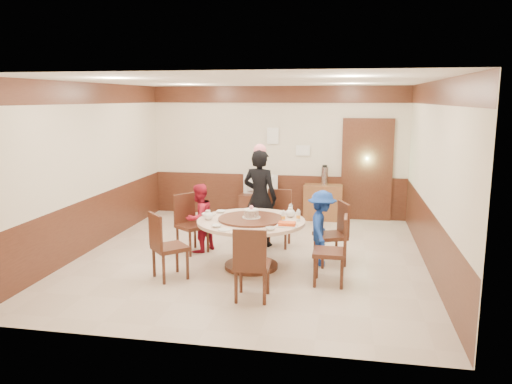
% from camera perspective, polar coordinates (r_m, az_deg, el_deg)
% --- Properties ---
extents(room, '(6.00, 6.04, 2.84)m').
position_cam_1_polar(room, '(7.94, -0.50, 0.04)').
color(room, beige).
rests_on(room, ground).
extents(banquet_table, '(1.62, 1.62, 0.78)m').
position_cam_1_polar(banquet_table, '(7.54, -0.55, -4.79)').
color(banquet_table, '#462215').
rests_on(banquet_table, ground).
extents(chair_0, '(0.58, 0.58, 0.97)m').
position_cam_1_polar(chair_0, '(7.86, 8.60, -6.00)').
color(chair_0, '#462215').
rests_on(chair_0, ground).
extents(chair_1, '(0.46, 0.47, 0.97)m').
position_cam_1_polar(chair_1, '(8.73, 2.47, -4.20)').
color(chair_1, '#462215').
rests_on(chair_1, ground).
extents(chair_2, '(0.62, 0.62, 0.97)m').
position_cam_1_polar(chair_2, '(8.44, -7.36, -4.80)').
color(chair_2, '#462215').
rests_on(chair_2, ground).
extents(chair_3, '(0.62, 0.62, 0.97)m').
position_cam_1_polar(chair_3, '(7.27, -9.93, -7.42)').
color(chair_3, '#462215').
rests_on(chair_3, ground).
extents(chair_4, '(0.46, 0.47, 0.97)m').
position_cam_1_polar(chair_4, '(6.45, -0.46, -9.64)').
color(chair_4, '#462215').
rests_on(chair_4, ground).
extents(chair_5, '(0.45, 0.44, 0.97)m').
position_cam_1_polar(chair_5, '(7.04, 8.53, -7.99)').
color(chair_5, '#462215').
rests_on(chair_5, ground).
extents(person_standing, '(0.70, 0.55, 1.69)m').
position_cam_1_polar(person_standing, '(8.64, 0.44, -0.66)').
color(person_standing, black).
rests_on(person_standing, ground).
extents(person_red, '(0.64, 0.69, 1.15)m').
position_cam_1_polar(person_red, '(8.39, -6.50, -2.97)').
color(person_red, '#A9162B').
rests_on(person_red, ground).
extents(person_blue, '(0.46, 0.77, 1.17)m').
position_cam_1_polar(person_blue, '(7.73, 7.52, -4.11)').
color(person_blue, '#173994').
rests_on(person_blue, ground).
extents(birthday_cake, '(0.28, 0.28, 0.19)m').
position_cam_1_polar(birthday_cake, '(7.48, -0.54, -2.45)').
color(birthday_cake, white).
rests_on(birthday_cake, banquet_table).
extents(teapot_left, '(0.17, 0.15, 0.13)m').
position_cam_1_polar(teapot_left, '(7.50, -5.49, -2.73)').
color(teapot_left, white).
rests_on(teapot_left, banquet_table).
extents(teapot_right, '(0.17, 0.15, 0.13)m').
position_cam_1_polar(teapot_right, '(7.66, 3.95, -2.43)').
color(teapot_right, white).
rests_on(teapot_right, banquet_table).
extents(bowl_0, '(0.14, 0.14, 0.04)m').
position_cam_1_polar(bowl_0, '(7.96, -4.02, -2.24)').
color(bowl_0, white).
rests_on(bowl_0, banquet_table).
extents(bowl_1, '(0.14, 0.14, 0.04)m').
position_cam_1_polar(bowl_1, '(6.89, 1.65, -4.22)').
color(bowl_1, white).
rests_on(bowl_1, banquet_table).
extents(bowl_2, '(0.14, 0.14, 0.03)m').
position_cam_1_polar(bowl_2, '(7.08, -4.52, -3.89)').
color(bowl_2, white).
rests_on(bowl_2, banquet_table).
extents(bowl_3, '(0.12, 0.12, 0.04)m').
position_cam_1_polar(bowl_3, '(7.21, 4.05, -3.60)').
color(bowl_3, white).
rests_on(bowl_3, banquet_table).
extents(bowl_4, '(0.17, 0.17, 0.04)m').
position_cam_1_polar(bowl_4, '(7.76, -5.59, -2.59)').
color(bowl_4, white).
rests_on(bowl_4, banquet_table).
extents(saucer_near, '(0.18, 0.18, 0.01)m').
position_cam_1_polar(saucer_near, '(6.92, -3.63, -4.31)').
color(saucer_near, white).
rests_on(saucer_near, banquet_table).
extents(saucer_far, '(0.18, 0.18, 0.01)m').
position_cam_1_polar(saucer_far, '(7.89, 3.35, -2.43)').
color(saucer_far, white).
rests_on(saucer_far, banquet_table).
extents(shrimp_platter, '(0.30, 0.20, 0.06)m').
position_cam_1_polar(shrimp_platter, '(7.10, 3.57, -3.73)').
color(shrimp_platter, white).
rests_on(shrimp_platter, banquet_table).
extents(bottle_0, '(0.06, 0.06, 0.16)m').
position_cam_1_polar(bottle_0, '(7.33, 3.15, -2.86)').
color(bottle_0, white).
rests_on(bottle_0, banquet_table).
extents(bottle_1, '(0.06, 0.06, 0.16)m').
position_cam_1_polar(bottle_1, '(7.40, 4.86, -2.75)').
color(bottle_1, white).
rests_on(bottle_1, banquet_table).
extents(bottle_2, '(0.06, 0.06, 0.16)m').
position_cam_1_polar(bottle_2, '(7.78, 3.99, -2.07)').
color(bottle_2, white).
rests_on(bottle_2, banquet_table).
extents(tv_stand, '(0.85, 0.45, 0.50)m').
position_cam_1_polar(tv_stand, '(10.80, 0.42, -1.59)').
color(tv_stand, '#462215').
rests_on(tv_stand, ground).
extents(television, '(0.76, 0.13, 0.43)m').
position_cam_1_polar(television, '(10.71, 0.43, 0.85)').
color(television, gray).
rests_on(television, tv_stand).
extents(side_cabinet, '(0.80, 0.40, 0.75)m').
position_cam_1_polar(side_cabinet, '(10.66, 7.65, -1.17)').
color(side_cabinet, brown).
rests_on(side_cabinet, ground).
extents(thermos, '(0.15, 0.15, 0.38)m').
position_cam_1_polar(thermos, '(10.56, 7.84, 1.83)').
color(thermos, silver).
rests_on(thermos, side_cabinet).
extents(notice_left, '(0.25, 0.00, 0.35)m').
position_cam_1_polar(notice_left, '(10.75, 1.92, 6.43)').
color(notice_left, white).
rests_on(notice_left, room).
extents(notice_right, '(0.30, 0.00, 0.22)m').
position_cam_1_polar(notice_right, '(10.70, 5.37, 4.75)').
color(notice_right, white).
rests_on(notice_right, room).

